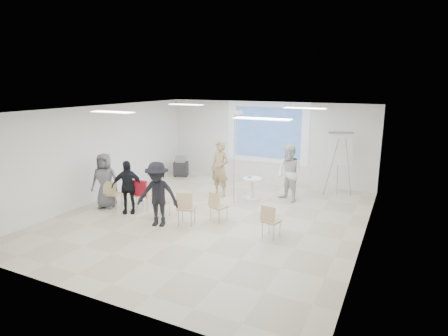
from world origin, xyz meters
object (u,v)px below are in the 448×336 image
at_px(chair_far_left, 112,192).
at_px(flipchart_easel, 340,149).
at_px(chair_right_far, 270,219).
at_px(audience_left, 127,183).
at_px(pedestal_table, 252,187).
at_px(chair_center, 186,206).
at_px(audience_mid, 157,190).
at_px(chair_left_mid, 143,193).
at_px(chair_right_inner, 217,205).
at_px(chair_left_inner, 160,201).
at_px(av_cart, 181,167).
at_px(player_right, 289,170).
at_px(player_left, 220,165).
at_px(laptop, 162,201).
at_px(audience_outer, 105,178).

xyz_separation_m(chair_far_left, flipchart_easel, (5.82, 4.29, 1.07)).
bearing_deg(chair_right_far, audience_left, -167.64).
relative_size(pedestal_table, chair_center, 0.85).
xyz_separation_m(chair_center, audience_mid, (-0.65, -0.31, 0.43)).
bearing_deg(chair_far_left, pedestal_table, 27.63).
distance_m(chair_far_left, chair_left_mid, 0.98).
bearing_deg(chair_right_far, chair_right_inner, 177.95).
distance_m(chair_left_inner, audience_left, 1.15).
bearing_deg(chair_left_inner, audience_mid, -65.07).
bearing_deg(chair_left_mid, av_cart, 98.72).
height_order(chair_center, chair_right_far, chair_center).
relative_size(chair_left_inner, av_cart, 1.01).
distance_m(pedestal_table, audience_mid, 3.49).
bearing_deg(chair_left_inner, audience_left, 178.30).
height_order(player_right, chair_right_far, player_right).
bearing_deg(audience_left, pedestal_table, 15.38).
relative_size(chair_center, chair_right_far, 1.11).
relative_size(chair_right_inner, chair_right_far, 1.01).
relative_size(chair_far_left, flipchart_easel, 0.40).
bearing_deg(chair_far_left, flipchart_easel, 26.46).
bearing_deg(chair_left_mid, chair_left_inner, -27.91).
bearing_deg(chair_left_mid, player_right, 28.89).
bearing_deg(player_right, pedestal_table, -131.17).
relative_size(player_left, chair_far_left, 2.43).
relative_size(chair_left_mid, audience_left, 0.51).
height_order(chair_far_left, chair_left_mid, chair_left_mid).
bearing_deg(audience_left, chair_right_inner, -19.21).
bearing_deg(laptop, audience_outer, -3.12).
bearing_deg(laptop, chair_left_inner, 88.83).
height_order(player_left, chair_far_left, player_left).
distance_m(player_left, chair_right_far, 3.71).
distance_m(chair_left_mid, chair_right_inner, 2.38).
relative_size(chair_far_left, audience_left, 0.49).
distance_m(audience_mid, flipchart_easel, 6.14).
distance_m(pedestal_table, player_left, 1.28).
bearing_deg(chair_right_far, pedestal_table, 131.35).
relative_size(chair_left_mid, audience_mid, 0.47).
relative_size(pedestal_table, chair_far_left, 0.91).
bearing_deg(audience_mid, av_cart, 101.86).
distance_m(chair_right_inner, audience_mid, 1.63).
xyz_separation_m(pedestal_table, chair_right_far, (1.52, -2.64, 0.08)).
relative_size(player_right, laptop, 6.66).
distance_m(chair_right_inner, chair_right_far, 1.68).
height_order(chair_right_inner, audience_outer, audience_outer).
relative_size(chair_far_left, laptop, 2.85).
height_order(chair_left_inner, av_cart, chair_left_inner).
bearing_deg(chair_center, chair_right_inner, 28.20).
distance_m(pedestal_table, audience_outer, 4.55).
height_order(pedestal_table, audience_mid, audience_mid).
distance_m(chair_left_inner, chair_center, 0.97).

